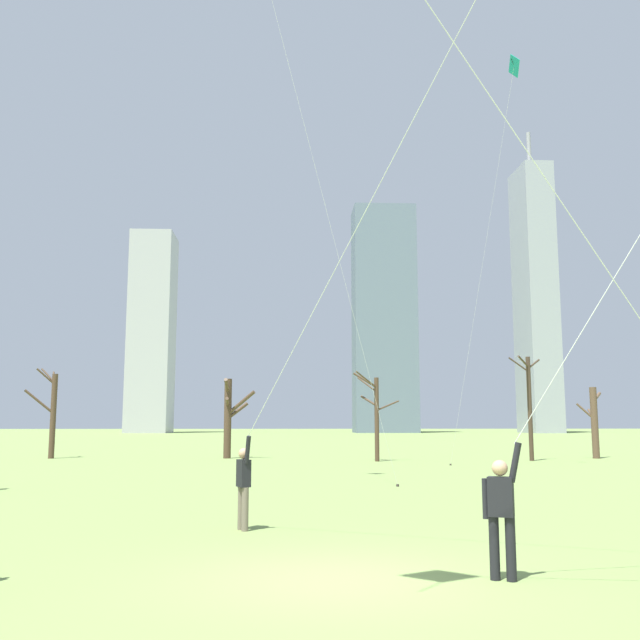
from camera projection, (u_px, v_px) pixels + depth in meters
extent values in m
plane|color=#7A934C|center=(341.00, 580.00, 9.78)|extent=(400.00, 400.00, 0.00)
cylinder|color=#726656|center=(241.00, 508.00, 14.41)|extent=(0.14, 0.14, 0.85)
cylinder|color=#726656|center=(245.00, 509.00, 14.21)|extent=(0.14, 0.14, 0.85)
cube|color=black|center=(244.00, 473.00, 14.41)|extent=(0.32, 0.39, 0.54)
sphere|color=tan|center=(244.00, 453.00, 14.46)|extent=(0.22, 0.22, 0.22)
cylinder|color=black|center=(240.00, 474.00, 14.59)|extent=(0.09, 0.09, 0.55)
cylinder|color=black|center=(248.00, 450.00, 14.29)|extent=(0.16, 0.22, 0.56)
cylinder|color=silver|center=(447.00, 56.00, 10.93)|extent=(6.36, 8.86, 11.70)
cylinder|color=silver|center=(508.00, 122.00, 8.62)|extent=(6.06, 2.05, 7.77)
cylinder|color=black|center=(494.00, 548.00, 9.85)|extent=(0.14, 0.14, 0.85)
cylinder|color=black|center=(511.00, 549.00, 9.77)|extent=(0.14, 0.14, 0.85)
cube|color=black|center=(501.00, 497.00, 9.91)|extent=(0.39, 0.32, 0.54)
sphere|color=tan|center=(500.00, 468.00, 9.96)|extent=(0.22, 0.22, 0.22)
cylinder|color=black|center=(485.00, 499.00, 9.98)|extent=(0.09, 0.09, 0.55)
cylinder|color=black|center=(515.00, 462.00, 9.90)|extent=(0.22, 0.17, 0.56)
cylinder|color=silver|center=(301.00, 114.00, 24.13)|extent=(6.57, 2.57, 24.79)
cylinder|color=#3F3833|center=(398.00, 485.00, 23.82)|extent=(0.10, 0.10, 0.08)
cube|color=teal|center=(514.00, 66.00, 33.97)|extent=(0.41, 1.15, 1.06)
cylinder|color=black|center=(514.00, 66.00, 33.97)|extent=(0.36, 0.23, 0.65)
cylinder|color=silver|center=(482.00, 269.00, 34.64)|extent=(2.59, 4.16, 18.84)
cylinder|color=#3F3833|center=(451.00, 465.00, 35.30)|extent=(0.10, 0.10, 0.08)
cylinder|color=brown|center=(595.00, 423.00, 42.12)|extent=(0.40, 0.40, 4.16)
cylinder|color=brown|center=(597.00, 397.00, 42.70)|extent=(0.91, 0.92, 0.67)
cylinder|color=brown|center=(591.00, 414.00, 42.63)|extent=(0.20, 0.97, 0.67)
cylinder|color=brown|center=(585.00, 412.00, 42.32)|extent=(1.03, 0.42, 1.01)
cylinder|color=#4C3828|center=(228.00, 418.00, 42.32)|extent=(0.44, 0.44, 4.67)
cylinder|color=#4C3828|center=(238.00, 411.00, 42.52)|extent=(1.30, 0.45, 1.05)
cylinder|color=#4C3828|center=(241.00, 403.00, 42.19)|extent=(1.77, 0.84, 1.47)
cylinder|color=#4C3828|center=(227.00, 402.00, 41.96)|extent=(0.21, 1.08, 0.58)
cylinder|color=#4C3828|center=(227.00, 386.00, 42.07)|extent=(0.29, 1.17, 0.88)
cylinder|color=#4C3828|center=(53.00, 416.00, 42.17)|extent=(0.33, 0.33, 4.95)
cylinder|color=#4C3828|center=(46.00, 377.00, 42.24)|extent=(1.05, 0.59, 0.98)
cylinder|color=#4C3828|center=(54.00, 379.00, 43.03)|extent=(0.59, 1.24, 1.02)
cylinder|color=#4C3828|center=(48.00, 376.00, 42.67)|extent=(1.04, 0.52, 0.92)
cylinder|color=#4C3828|center=(39.00, 402.00, 41.97)|extent=(1.67, 0.73, 1.45)
cylinder|color=#423326|center=(530.00, 408.00, 39.72)|extent=(0.24, 0.24, 5.74)
cylinder|color=#423326|center=(523.00, 362.00, 39.55)|extent=(0.98, 1.15, 0.60)
cylinder|color=#423326|center=(518.00, 365.00, 40.07)|extent=(1.12, 0.14, 0.85)
cylinder|color=#423326|center=(534.00, 364.00, 40.34)|extent=(0.91, 0.62, 0.63)
cylinder|color=#4C3828|center=(377.00, 419.00, 39.10)|extent=(0.24, 0.24, 4.54)
cylinder|color=#4C3828|center=(388.00, 406.00, 39.63)|extent=(1.41, 0.89, 0.61)
cylinder|color=#4C3828|center=(367.00, 385.00, 39.95)|extent=(0.99, 1.31, 0.91)
cylinder|color=#4C3828|center=(366.00, 380.00, 38.75)|extent=(1.32, 1.33, 0.87)
cylinder|color=#4C3828|center=(369.00, 401.00, 39.62)|extent=(0.88, 0.92, 0.64)
cylinder|color=#4C3828|center=(365.00, 380.00, 39.52)|extent=(1.32, 0.43, 0.88)
cube|color=#B2B2B7|center=(152.00, 332.00, 137.81)|extent=(7.88, 9.63, 38.38)
cube|color=slate|center=(384.00, 319.00, 140.03)|extent=(11.98, 8.64, 44.17)
cube|color=#9EA3AD|center=(535.00, 298.00, 138.17)|extent=(5.59, 10.72, 51.56)
cylinder|color=#99999E|center=(529.00, 151.00, 142.33)|extent=(0.80, 0.80, 7.74)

